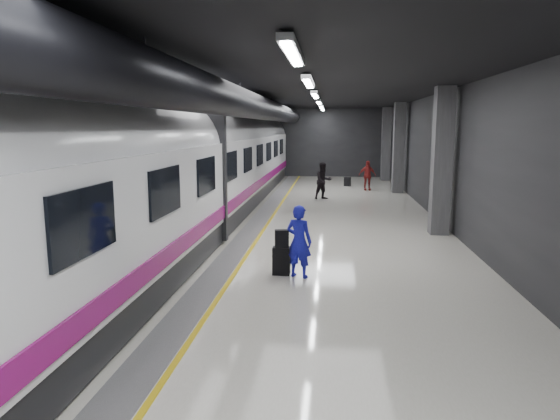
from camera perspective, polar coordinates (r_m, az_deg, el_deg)
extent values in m
plane|color=silver|center=(14.13, 0.85, -4.02)|extent=(40.00, 40.00, 0.00)
cube|color=black|center=(13.79, 0.90, 14.48)|extent=(10.00, 40.00, 0.02)
cube|color=#28282B|center=(33.72, 3.89, 7.68)|extent=(10.00, 0.02, 4.50)
cube|color=#28282B|center=(15.06, -18.51, 5.00)|extent=(0.02, 40.00, 4.50)
cube|color=#28282B|center=(14.24, 21.42, 4.61)|extent=(0.02, 40.00, 4.50)
cube|color=slate|center=(14.30, -4.55, -3.85)|extent=(0.65, 39.80, 0.01)
cube|color=yellow|center=(14.24, -2.97, -3.90)|extent=(0.10, 39.80, 0.01)
cylinder|color=black|center=(13.93, -4.56, 12.14)|extent=(0.80, 38.00, 0.80)
cube|color=silver|center=(7.79, 1.47, 17.62)|extent=(0.22, 2.60, 0.10)
cube|color=silver|center=(12.75, 3.27, 14.43)|extent=(0.22, 2.60, 0.10)
cube|color=silver|center=(17.73, 4.04, 13.02)|extent=(0.22, 2.60, 0.10)
cube|color=silver|center=(22.72, 4.48, 12.23)|extent=(0.22, 2.60, 0.10)
cube|color=silver|center=(27.71, 4.75, 11.73)|extent=(0.22, 2.60, 0.10)
cube|color=silver|center=(31.71, 4.91, 11.44)|extent=(0.22, 2.60, 0.10)
cube|color=#515154|center=(16.07, 17.99, 5.28)|extent=(0.55, 0.55, 4.50)
cube|color=#515154|center=(25.92, 13.41, 6.91)|extent=(0.55, 0.55, 4.50)
cube|color=#515154|center=(31.88, 12.03, 7.39)|extent=(0.55, 0.55, 4.50)
cube|color=black|center=(14.69, -11.89, -2.30)|extent=(2.80, 38.00, 0.60)
cube|color=white|center=(14.47, -12.07, 3.13)|extent=(2.90, 38.00, 2.20)
cylinder|color=white|center=(14.40, -12.20, 6.89)|extent=(2.80, 38.00, 2.80)
cube|color=#820B60|center=(14.20, -6.31, -0.09)|extent=(0.04, 38.00, 0.35)
cube|color=black|center=(14.45, -12.11, 4.12)|extent=(3.05, 0.25, 3.80)
cube|color=black|center=(6.52, -21.44, -1.31)|extent=(0.05, 1.60, 0.85)
cube|color=black|center=(9.25, -12.97, 2.12)|extent=(0.05, 1.60, 0.85)
cube|color=black|center=(12.11, -8.40, 3.94)|extent=(0.05, 1.60, 0.85)
cube|color=black|center=(15.03, -5.59, 5.06)|extent=(0.05, 1.60, 0.85)
cube|color=black|center=(17.97, -3.69, 5.80)|extent=(0.05, 1.60, 0.85)
cube|color=black|center=(20.93, -2.32, 6.33)|extent=(0.05, 1.60, 0.85)
cube|color=black|center=(23.90, -1.28, 6.72)|extent=(0.05, 1.60, 0.85)
cube|color=black|center=(26.87, -0.48, 7.03)|extent=(0.05, 1.60, 0.85)
cube|color=black|center=(29.85, 0.16, 7.28)|extent=(0.05, 1.60, 0.85)
imported|color=#191CC0|center=(11.00, 2.18, -3.60)|extent=(0.69, 0.57, 1.62)
cube|color=black|center=(11.29, 0.16, -5.83)|extent=(0.39, 0.25, 0.63)
cube|color=black|center=(11.13, 0.20, -3.30)|extent=(0.33, 0.22, 0.40)
imported|color=black|center=(23.02, 4.97, 3.34)|extent=(1.04, 0.98, 1.70)
imported|color=#9B2B16|center=(26.67, 9.94, 3.91)|extent=(0.95, 0.48, 1.55)
cube|color=black|center=(28.35, 7.71, 3.23)|extent=(0.40, 0.33, 0.51)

